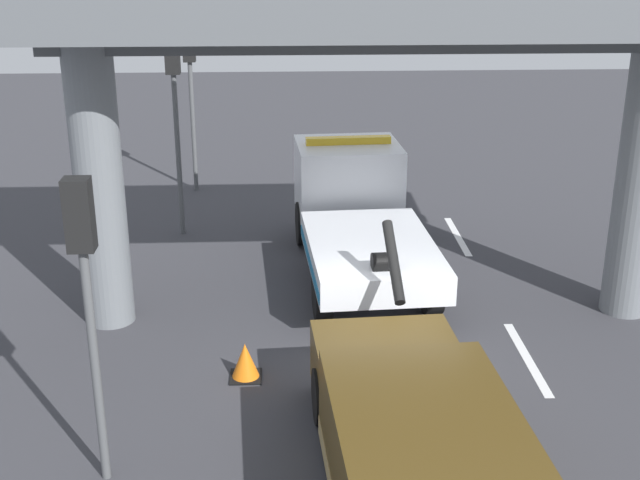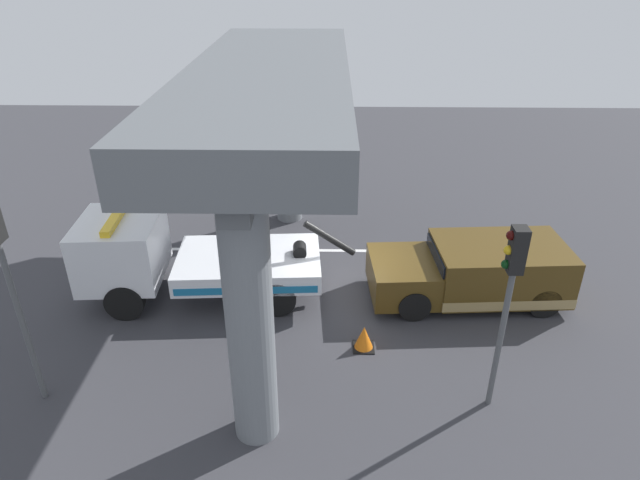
% 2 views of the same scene
% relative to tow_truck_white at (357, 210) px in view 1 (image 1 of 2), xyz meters
% --- Properties ---
extents(ground_plane, '(60.00, 40.00, 0.10)m').
position_rel_tow_truck_white_xyz_m(ground_plane, '(-4.51, -0.05, -1.25)').
color(ground_plane, '#38383D').
extents(lane_stripe_mid, '(2.60, 0.16, 0.01)m').
position_rel_tow_truck_white_xyz_m(lane_stripe_mid, '(-4.51, -2.55, -1.20)').
color(lane_stripe_mid, silver).
rests_on(lane_stripe_mid, ground).
extents(lane_stripe_east, '(2.60, 0.16, 0.01)m').
position_rel_tow_truck_white_xyz_m(lane_stripe_east, '(1.49, -2.55, -1.20)').
color(lane_stripe_east, silver).
rests_on(lane_stripe_east, ground).
extents(tow_truck_white, '(7.31, 2.74, 2.46)m').
position_rel_tow_truck_white_xyz_m(tow_truck_white, '(0.00, 0.00, 0.00)').
color(tow_truck_white, white).
rests_on(tow_truck_white, ground).
extents(towed_van_green, '(5.32, 2.49, 1.58)m').
position_rel_tow_truck_white_xyz_m(towed_van_green, '(-8.09, -0.05, -0.42)').
color(towed_van_green, '#4C3814').
rests_on(towed_van_green, ground).
extents(overpass_structure, '(3.60, 11.72, 6.20)m').
position_rel_tow_truck_white_xyz_m(overpass_structure, '(-2.70, -0.05, 4.01)').
color(overpass_structure, slate).
rests_on(overpass_structure, ground).
extents(traffic_light_near, '(0.39, 0.32, 4.16)m').
position_rel_tow_truck_white_xyz_m(traffic_light_near, '(-7.49, 3.99, 1.84)').
color(traffic_light_near, '#515456').
rests_on(traffic_light_near, ground).
extents(traffic_light_far, '(0.39, 0.32, 4.70)m').
position_rel_tow_truck_white_xyz_m(traffic_light_far, '(2.01, 3.99, 2.21)').
color(traffic_light_far, '#515456').
rests_on(traffic_light_far, ground).
extents(traffic_light_mid, '(0.39, 0.32, 4.44)m').
position_rel_tow_truck_white_xyz_m(traffic_light_mid, '(5.51, 3.99, 2.03)').
color(traffic_light_mid, '#515456').
rests_on(traffic_light_mid, ground).
extents(traffic_cone_orange, '(0.51, 0.51, 0.61)m').
position_rel_tow_truck_white_xyz_m(traffic_cone_orange, '(-4.95, 2.22, -0.91)').
color(traffic_cone_orange, orange).
rests_on(traffic_cone_orange, ground).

